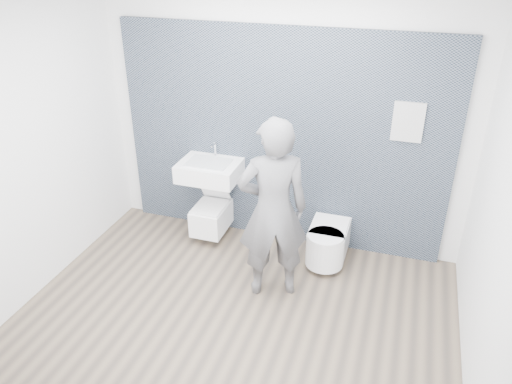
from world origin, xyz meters
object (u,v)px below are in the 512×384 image
(washbasin, at_px, (209,170))
(toilet_square, at_px, (211,216))
(toilet_rounded, at_px, (327,243))
(visitor, at_px, (273,210))

(washbasin, relative_size, toilet_square, 1.02)
(washbasin, bearing_deg, toilet_rounded, -3.99)
(toilet_square, distance_m, visitor, 1.35)
(washbasin, height_order, toilet_rounded, washbasin)
(washbasin, distance_m, toilet_rounded, 1.51)
(visitor, bearing_deg, washbasin, -60.97)
(washbasin, relative_size, visitor, 0.36)
(toilet_square, relative_size, visitor, 0.36)
(toilet_square, height_order, visitor, visitor)
(washbasin, xyz_separation_m, toilet_rounded, (1.38, -0.10, -0.62))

